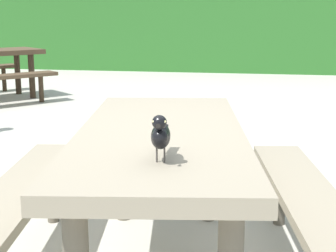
# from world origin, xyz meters

# --- Properties ---
(hedge_wall) EXTENTS (28.00, 1.72, 2.15)m
(hedge_wall) POSITION_xyz_m (0.00, 9.53, 1.07)
(hedge_wall) COLOR #2D6B28
(hedge_wall) RESTS_ON ground
(picnic_table_foreground) EXTENTS (1.92, 1.94, 0.74)m
(picnic_table_foreground) POSITION_xyz_m (0.09, -0.12, 0.56)
(picnic_table_foreground) COLOR gray
(picnic_table_foreground) RESTS_ON ground
(bird_grackle) EXTENTS (0.09, 0.29, 0.18)m
(bird_grackle) POSITION_xyz_m (0.19, -0.66, 0.84)
(bird_grackle) COLOR black
(bird_grackle) RESTS_ON picnic_table_foreground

